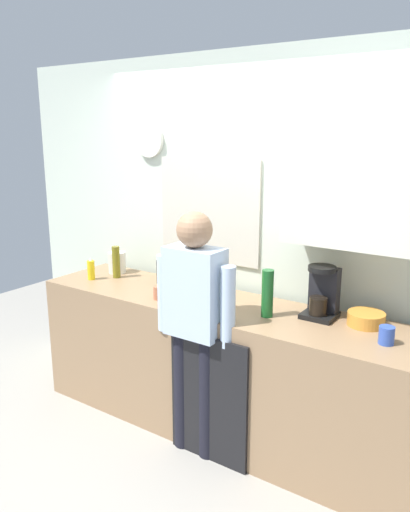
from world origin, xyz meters
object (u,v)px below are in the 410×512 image
at_px(cup_yellow_cup, 187,294).
at_px(potted_plant, 179,272).
at_px(coffee_maker, 322,294).
at_px(cup_terracotta_mug, 159,293).
at_px(person_at_sink, 195,315).
at_px(bottle_dark_sauce, 160,272).
at_px(bottle_green_wine, 267,293).
at_px(bottle_olive_oil, 116,262).
at_px(dish_soap, 91,270).
at_px(cup_blue_mug, 387,335).
at_px(storage_canister, 117,262).
at_px(mixing_bowl, 366,319).

distance_m(cup_yellow_cup, potted_plant, 0.27).
relative_size(coffee_maker, potted_plant, 1.43).
distance_m(cup_terracotta_mug, person_at_sink, 0.43).
bearing_deg(coffee_maker, bottle_dark_sauce, -178.99).
relative_size(bottle_green_wine, cup_yellow_cup, 3.53).
bearing_deg(cup_terracotta_mug, cup_yellow_cup, 25.52).
bearing_deg(bottle_dark_sauce, bottle_olive_oil, -169.03).
height_order(cup_yellow_cup, dish_soap, dish_soap).
height_order(bottle_olive_oil, dish_soap, bottle_olive_oil).
bearing_deg(bottle_olive_oil, potted_plant, 2.74).
distance_m(bottle_dark_sauce, cup_blue_mug, 1.73).
height_order(storage_canister, person_at_sink, person_at_sink).
relative_size(cup_yellow_cup, person_at_sink, 0.05).
distance_m(cup_yellow_cup, person_at_sink, 0.32).
relative_size(bottle_dark_sauce, potted_plant, 0.78).
bearing_deg(storage_canister, bottle_dark_sauce, -3.89).
relative_size(coffee_maker, mixing_bowl, 1.50).
height_order(mixing_bowl, person_at_sink, person_at_sink).
distance_m(bottle_olive_oil, potted_plant, 0.60).
relative_size(cup_terracotta_mug, person_at_sink, 0.06).
bearing_deg(storage_canister, dish_soap, -96.49).
bearing_deg(cup_terracotta_mug, person_at_sink, -19.54).
xyz_separation_m(bottle_dark_sauce, cup_terracotta_mug, (0.23, -0.29, -0.04)).
distance_m(bottle_dark_sauce, person_at_sink, 0.77).
height_order(cup_yellow_cup, person_at_sink, person_at_sink).
height_order(bottle_olive_oil, potted_plant, bottle_olive_oil).
height_order(dish_soap, storage_canister, dish_soap).
bearing_deg(mixing_bowl, bottle_green_wine, -160.23).
bearing_deg(coffee_maker, cup_terracotta_mug, -163.29).
xyz_separation_m(cup_blue_mug, cup_terracotta_mug, (-1.50, -0.11, -0.00)).
xyz_separation_m(cup_blue_mug, mixing_bowl, (-0.17, 0.21, -0.01)).
height_order(potted_plant, person_at_sink, person_at_sink).
height_order(bottle_olive_oil, bottle_dark_sauce, bottle_olive_oil).
bearing_deg(cup_blue_mug, person_at_sink, -166.85).
bearing_deg(bottle_olive_oil, storage_canister, 131.61).
height_order(coffee_maker, storage_canister, coffee_maker).
relative_size(cup_yellow_cup, mixing_bowl, 0.39).
height_order(cup_yellow_cup, cup_blue_mug, cup_blue_mug).
bearing_deg(bottle_dark_sauce, mixing_bowl, 1.07).
relative_size(potted_plant, person_at_sink, 0.14).
xyz_separation_m(cup_blue_mug, storage_canister, (-2.20, 0.21, 0.03)).
height_order(bottle_green_wine, person_at_sink, person_at_sink).
bearing_deg(bottle_olive_oil, bottle_dark_sauce, 10.97).
height_order(coffee_maker, dish_soap, coffee_maker).
relative_size(bottle_dark_sauce, storage_canister, 1.06).
bearing_deg(coffee_maker, cup_blue_mug, -23.95).
xyz_separation_m(cup_blue_mug, dish_soap, (-2.23, -0.05, 0.03)).
bearing_deg(person_at_sink, bottle_green_wine, 22.57).
bearing_deg(potted_plant, coffee_maker, 3.66).
distance_m(potted_plant, person_at_sink, 0.58).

